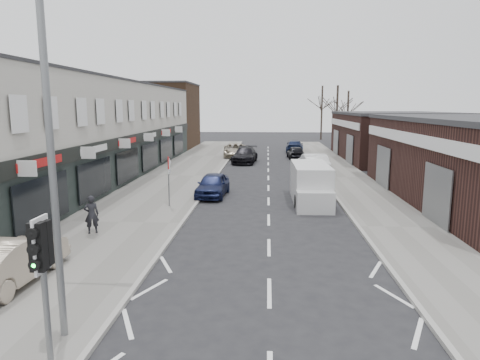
% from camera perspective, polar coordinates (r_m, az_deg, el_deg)
% --- Properties ---
extents(ground, '(160.00, 160.00, 0.00)m').
position_cam_1_polar(ground, '(10.93, 3.97, -19.10)').
color(ground, black).
rests_on(ground, ground).
extents(pavement_left, '(5.50, 64.00, 0.12)m').
position_cam_1_polar(pavement_left, '(32.68, -8.12, 0.50)').
color(pavement_left, slate).
rests_on(pavement_left, ground).
extents(pavement_right, '(3.50, 64.00, 0.12)m').
position_cam_1_polar(pavement_right, '(32.53, 13.98, 0.27)').
color(pavement_right, slate).
rests_on(pavement_right, ground).
extents(shop_terrace_left, '(8.00, 41.00, 7.10)m').
position_cam_1_polar(shop_terrace_left, '(32.06, -21.17, 6.04)').
color(shop_terrace_left, beige).
rests_on(shop_terrace_left, ground).
extents(brick_block_far, '(8.00, 10.00, 8.00)m').
position_cam_1_polar(brick_block_far, '(56.21, -10.24, 8.33)').
color(brick_block_far, '#412B1C').
rests_on(brick_block_far, ground).
extents(right_unit_far, '(10.00, 16.00, 4.50)m').
position_cam_1_polar(right_unit_far, '(45.46, 19.84, 5.39)').
color(right_unit_far, '#331B17').
rests_on(right_unit_far, ground).
extents(tree_far_a, '(3.60, 3.60, 8.00)m').
position_cam_1_polar(tree_far_a, '(58.53, 12.63, 4.38)').
color(tree_far_a, '#382D26').
rests_on(tree_far_a, ground).
extents(tree_far_b, '(3.60, 3.60, 7.50)m').
position_cam_1_polar(tree_far_b, '(64.84, 14.01, 4.83)').
color(tree_far_b, '#382D26').
rests_on(tree_far_b, ground).
extents(tree_far_c, '(3.60, 3.60, 8.50)m').
position_cam_1_polar(tree_far_c, '(70.30, 10.73, 5.31)').
color(tree_far_c, '#382D26').
rests_on(tree_far_c, ground).
extents(traffic_light, '(0.28, 0.60, 3.10)m').
position_cam_1_polar(traffic_light, '(9.15, -24.91, -9.39)').
color(traffic_light, slate).
rests_on(traffic_light, pavement_left).
extents(street_lamp, '(2.23, 0.22, 8.00)m').
position_cam_1_polar(street_lamp, '(9.85, -23.13, 5.17)').
color(street_lamp, slate).
rests_on(street_lamp, pavement_left).
extents(warning_sign, '(0.12, 0.80, 2.70)m').
position_cam_1_polar(warning_sign, '(22.37, -9.44, 1.75)').
color(warning_sign, slate).
rests_on(warning_sign, pavement_left).
extents(white_van, '(1.98, 5.46, 2.12)m').
position_cam_1_polar(white_van, '(24.01, 9.41, -0.60)').
color(white_van, silver).
rests_on(white_van, ground).
extents(sedan_on_pavement, '(1.61, 4.32, 1.41)m').
position_cam_1_polar(sedan_on_pavement, '(14.45, -28.25, -9.37)').
color(sedan_on_pavement, '#AB9C88').
rests_on(sedan_on_pavement, pavement_left).
extents(pedestrian, '(0.68, 0.58, 1.58)m').
position_cam_1_polar(pedestrian, '(18.58, -19.18, -4.36)').
color(pedestrian, black).
rests_on(pedestrian, pavement_left).
extents(parked_car_left_a, '(1.88, 4.13, 1.37)m').
position_cam_1_polar(parked_car_left_a, '(25.41, -3.65, -0.64)').
color(parked_car_left_a, '#131A3D').
rests_on(parked_car_left_a, ground).
extents(parked_car_left_b, '(2.46, 5.21, 1.47)m').
position_cam_1_polar(parked_car_left_b, '(40.47, 0.67, 3.34)').
color(parked_car_left_b, black).
rests_on(parked_car_left_b, ground).
extents(parked_car_left_c, '(2.90, 5.53, 1.49)m').
position_cam_1_polar(parked_car_left_c, '(44.72, -0.59, 3.97)').
color(parked_car_left_c, '#A19681').
rests_on(parked_car_left_c, ground).
extents(parked_car_right_a, '(2.13, 5.14, 1.65)m').
position_cam_1_polar(parked_car_right_a, '(33.93, 9.73, 2.11)').
color(parked_car_right_a, silver).
rests_on(parked_car_right_a, ground).
extents(parked_car_right_b, '(1.75, 3.90, 1.30)m').
position_cam_1_polar(parked_car_right_b, '(44.07, 7.42, 3.68)').
color(parked_car_right_b, black).
rests_on(parked_car_right_b, ground).
extents(parked_car_right_c, '(2.33, 4.85, 1.36)m').
position_cam_1_polar(parked_car_right_c, '(50.48, 7.31, 4.49)').
color(parked_car_right_c, '#131D3D').
rests_on(parked_car_right_c, ground).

